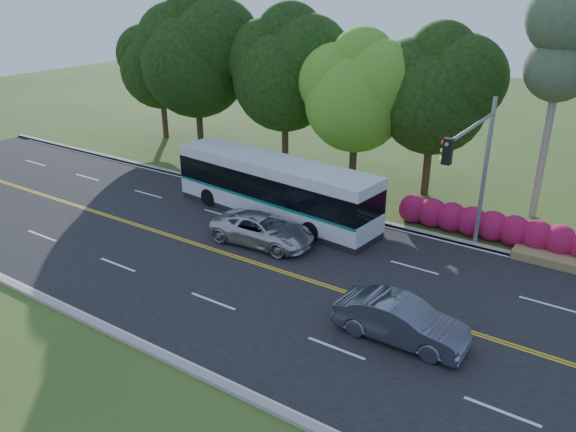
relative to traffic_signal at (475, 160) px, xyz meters
The scene contains 12 objects.
ground 9.65m from the traffic_signal, 140.23° to the right, with size 120.00×120.00×0.00m, color #34541C.
road 9.65m from the traffic_signal, 140.23° to the right, with size 60.00×14.00×0.02m, color black.
curb_north 8.15m from the traffic_signal, 164.96° to the left, with size 60.00×0.30×0.15m, color #A39D93.
curb_south 14.86m from the traffic_signal, 117.35° to the right, with size 60.00×0.30×0.15m, color #A39D93.
grass_verge 8.74m from the traffic_signal, 151.03° to the left, with size 60.00×4.00×0.10m, color #34541C.
lane_markings 9.71m from the traffic_signal, 140.63° to the right, with size 57.60×13.82×0.00m.
tree_row 13.61m from the traffic_signal, 150.00° to the left, with size 44.70×9.10×13.84m.
bougainvillea_hedge 4.86m from the traffic_signal, 75.94° to the left, with size 9.50×2.25×1.50m.
traffic_signal is the anchor object (origin of this frame).
transit_bus 10.40m from the traffic_signal, behind, with size 12.06×3.79×3.10m.
sedan 8.20m from the traffic_signal, 89.28° to the right, with size 1.60×4.60×1.51m, color slate.
suv 9.99m from the traffic_signal, 157.24° to the right, with size 2.32×5.03×1.40m, color silver.
Camera 1 is at (12.42, -17.62, 11.59)m, focal length 35.00 mm.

